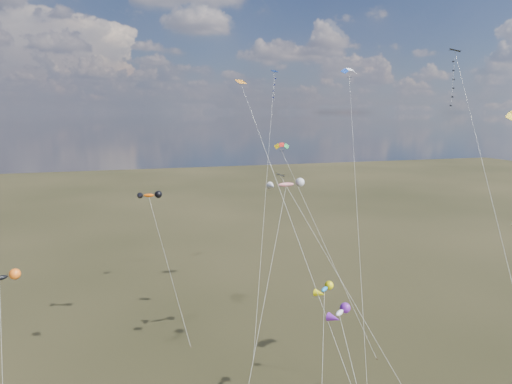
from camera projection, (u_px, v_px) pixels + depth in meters
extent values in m
cube|color=black|center=(455.00, 50.00, 42.52)|extent=(1.37, 1.38, 0.30)
cylinder|color=silver|center=(507.00, 259.00, 33.50)|extent=(7.17, 22.95, 32.69)
cube|color=#0D1C47|center=(275.00, 71.00, 63.31)|extent=(1.10, 1.07, 0.35)
cylinder|color=silver|center=(265.00, 199.00, 56.75)|extent=(8.21, 17.43, 32.63)
cube|color=#332316|center=(253.00, 360.00, 50.18)|extent=(0.10, 0.10, 0.12)
cube|color=black|center=(281.00, 175.00, 48.53)|extent=(0.98, 1.01, 0.29)
cylinder|color=silver|center=(341.00, 280.00, 46.15)|extent=(9.19, 11.52, 20.41)
cube|color=orange|center=(241.00, 82.00, 43.01)|extent=(1.11, 1.06, 0.41)
cylinder|color=silver|center=(307.00, 262.00, 37.08)|extent=(5.80, 19.74, 29.84)
cylinder|color=silver|center=(357.00, 206.00, 52.09)|extent=(11.31, 27.26, 32.91)
cylinder|color=silver|center=(327.00, 246.00, 53.50)|extent=(6.86, 12.81, 23.01)
cube|color=#332316|center=(377.00, 359.00, 50.39)|extent=(0.10, 0.10, 0.12)
cylinder|color=silver|center=(2.00, 353.00, 40.85)|extent=(1.31, 8.49, 11.30)
ellipsoid|color=#DC5208|center=(149.00, 195.00, 57.34)|extent=(2.79, 1.57, 1.09)
cylinder|color=silver|center=(169.00, 268.00, 55.18)|extent=(3.62, 8.71, 16.68)
cube|color=#332316|center=(191.00, 347.00, 53.00)|extent=(0.10, 0.10, 0.12)
ellipsoid|color=white|center=(340.00, 313.00, 34.24)|extent=(2.17, 1.93, 0.88)
ellipsoid|color=red|center=(286.00, 184.00, 51.52)|extent=(3.89, 1.38, 1.19)
cylinder|color=silver|center=(267.00, 287.00, 46.25)|extent=(8.45, 12.14, 18.93)
ellipsoid|color=#1A7BCB|center=(325.00, 289.00, 40.88)|extent=(2.18, 2.01, 0.88)
cylinder|color=silver|center=(322.00, 371.00, 38.03)|extent=(3.41, 7.11, 11.33)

